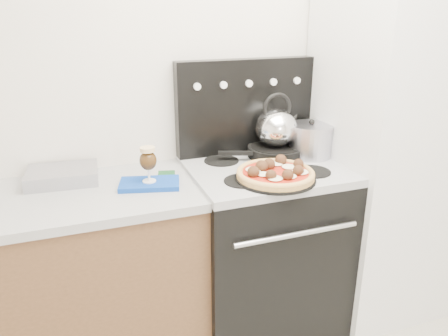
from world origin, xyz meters
name	(u,v)px	position (x,y,z in m)	size (l,w,h in m)	color
room_shell	(371,161)	(0.00, 0.29, 1.25)	(3.52, 3.01, 2.52)	#B8B3A9
base_cabinet	(43,291)	(-1.02, 1.20, 0.43)	(1.45, 0.60, 0.86)	brown
countertop	(28,203)	(-1.02, 1.20, 0.88)	(1.48, 0.63, 0.04)	#A8A8AA
stove_body	(262,250)	(0.08, 1.18, 0.44)	(0.76, 0.65, 0.88)	black
cooktop	(265,170)	(0.08, 1.18, 0.90)	(0.76, 0.65, 0.04)	#ADADB2
backguard	(245,106)	(0.08, 1.45, 1.17)	(0.76, 0.08, 0.50)	black
fridge	(384,148)	(0.78, 1.15, 0.95)	(0.64, 0.68, 1.90)	silver
foil_sheet	(63,175)	(-0.88, 1.36, 0.93)	(0.32, 0.23, 0.06)	silver
oven_mitt	(150,184)	(-0.51, 1.16, 0.91)	(0.27, 0.16, 0.02)	#103EA4
beer_glass	(148,164)	(-0.51, 1.16, 1.01)	(0.08, 0.08, 0.17)	#37210D
pizza_pan	(275,178)	(0.05, 1.00, 0.93)	(0.37, 0.37, 0.01)	black
pizza	(275,172)	(0.05, 1.00, 0.96)	(0.36, 0.36, 0.05)	#D89D50
skillet	(275,151)	(0.20, 1.31, 0.95)	(0.30, 0.30, 0.05)	black
tea_kettle	(276,125)	(0.20, 1.31, 1.09)	(0.22, 0.22, 0.24)	silver
stock_pot	(310,141)	(0.37, 1.25, 1.00)	(0.23, 0.23, 0.16)	#B1AFBD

